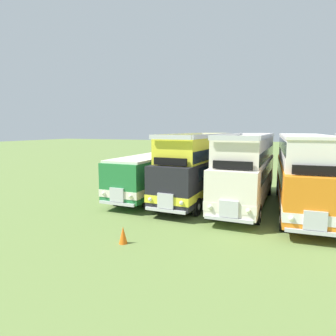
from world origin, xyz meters
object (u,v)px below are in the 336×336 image
Objects in this scene: bus_fourth_in_row at (303,169)px; cone_near_end at (123,235)px; bus_second_in_row at (198,166)px; bus_third_in_row at (247,168)px; bus_first_in_row at (156,172)px.

cone_near_end is at bearing -130.31° from bus_fourth_in_row.
bus_second_in_row is 0.95× the size of bus_third_in_row.
bus_first_in_row is at bearing 177.79° from bus_fourth_in_row.
bus_third_in_row reaches higher than bus_first_in_row.
cone_near_end is at bearing -114.82° from bus_third_in_row.
bus_third_in_row is 0.94× the size of bus_fourth_in_row.
bus_first_in_row reaches higher than cone_near_end.
bus_second_in_row reaches higher than cone_near_end.
bus_first_in_row is 0.95× the size of bus_third_in_row.
bus_first_in_row is 6.48m from bus_third_in_row.
bus_fourth_in_row is (6.44, -0.17, 0.12)m from bus_second_in_row.
bus_fourth_in_row is at bearing -2.29° from bus_third_in_row.
bus_second_in_row is at bearing -3.50° from bus_first_in_row.
bus_second_in_row reaches higher than bus_fourth_in_row.
bus_third_in_row reaches higher than bus_fourth_in_row.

